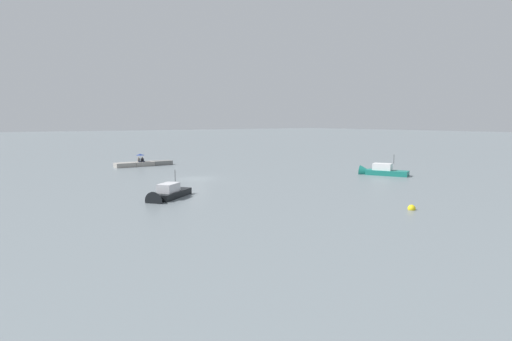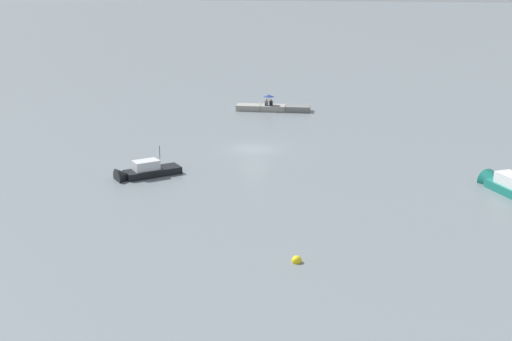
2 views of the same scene
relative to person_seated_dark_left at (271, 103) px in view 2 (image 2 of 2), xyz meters
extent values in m
plane|color=slate|center=(-0.23, 17.39, -0.92)|extent=(500.00, 500.00, 0.00)
cube|color=slate|center=(-3.16, -0.14, -0.59)|extent=(2.88, 1.78, 0.66)
cube|color=gray|center=(-0.23, -0.14, -0.59)|extent=(2.88, 1.78, 0.66)
cube|color=gray|center=(2.69, -0.14, -0.59)|extent=(2.88, 1.78, 0.66)
cube|color=#1E2333|center=(-0.02, 0.19, -0.17)|extent=(0.41, 0.46, 0.16)
cube|color=#232328|center=(0.01, -0.08, 0.01)|extent=(0.42, 0.27, 0.52)
sphere|color=tan|center=(0.01, -0.08, 0.37)|extent=(0.22, 0.22, 0.22)
cube|color=#1E2333|center=(0.54, 0.17, -0.17)|extent=(0.41, 0.46, 0.16)
cube|color=gray|center=(0.57, -0.11, 0.01)|extent=(0.42, 0.27, 0.52)
sphere|color=tan|center=(0.57, -0.11, 0.37)|extent=(0.22, 0.22, 0.22)
cylinder|color=black|center=(0.29, -0.17, 0.27)|extent=(0.02, 0.02, 1.05)
cone|color=navy|center=(0.29, -0.17, 0.86)|extent=(1.30, 1.30, 0.23)
sphere|color=black|center=(0.29, -0.17, 1.00)|extent=(0.05, 0.05, 0.05)
cone|color=#197266|center=(-20.48, 25.95, -0.71)|extent=(2.40, 2.39, 1.80)
cube|color=white|center=(-21.32, 27.69, 0.15)|extent=(2.26, 2.64, 0.85)
cube|color=#283847|center=(-21.05, 27.14, 0.19)|extent=(1.26, 0.68, 0.60)
cube|color=black|center=(7.03, 26.77, -0.72)|extent=(4.71, 4.15, 0.77)
cone|color=black|center=(8.87, 28.17, -0.72)|extent=(2.27, 2.28, 1.63)
cube|color=silver|center=(7.47, 27.10, 0.05)|extent=(2.40, 2.26, 0.77)
cube|color=#283847|center=(7.92, 27.44, 0.08)|extent=(0.81, 1.03, 0.54)
cylinder|color=black|center=(6.48, 26.35, 0.97)|extent=(0.05, 0.05, 1.08)
sphere|color=yellow|center=(-6.02, 42.51, -0.81)|extent=(0.60, 0.60, 0.60)
camera|label=1|loc=(22.17, 61.59, 5.98)|focal=29.28mm
camera|label=2|loc=(-8.35, 79.93, 16.12)|focal=48.51mm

